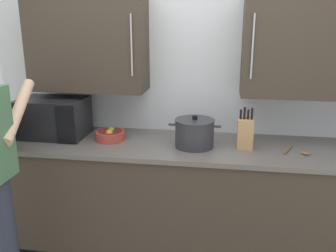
{
  "coord_description": "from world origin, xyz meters",
  "views": [
    {
      "loc": [
        0.24,
        -1.89,
        1.81
      ],
      "look_at": [
        -0.15,
        0.62,
        1.06
      ],
      "focal_mm": 38.99,
      "sensor_mm": 36.0,
      "label": 1
    }
  ],
  "objects_px": {
    "knife_block": "(245,133)",
    "wooden_spoon": "(298,152)",
    "microwave_oven": "(50,118)",
    "stock_pot": "(194,133)",
    "fruit_bowl": "(110,135)"
  },
  "relations": [
    {
      "from": "knife_block",
      "to": "wooden_spoon",
      "type": "bearing_deg",
      "value": -9.89
    },
    {
      "from": "wooden_spoon",
      "to": "knife_block",
      "type": "distance_m",
      "value": 0.38
    },
    {
      "from": "microwave_oven",
      "to": "stock_pot",
      "type": "bearing_deg",
      "value": -3.64
    },
    {
      "from": "stock_pot",
      "to": "wooden_spoon",
      "type": "height_order",
      "value": "stock_pot"
    },
    {
      "from": "stock_pot",
      "to": "fruit_bowl",
      "type": "relative_size",
      "value": 1.67
    },
    {
      "from": "wooden_spoon",
      "to": "fruit_bowl",
      "type": "distance_m",
      "value": 1.38
    },
    {
      "from": "microwave_oven",
      "to": "fruit_bowl",
      "type": "relative_size",
      "value": 3.07
    },
    {
      "from": "knife_block",
      "to": "fruit_bowl",
      "type": "height_order",
      "value": "knife_block"
    },
    {
      "from": "stock_pot",
      "to": "fruit_bowl",
      "type": "distance_m",
      "value": 0.66
    },
    {
      "from": "wooden_spoon",
      "to": "fruit_bowl",
      "type": "xyz_separation_m",
      "value": [
        -1.38,
        0.07,
        0.03
      ]
    },
    {
      "from": "microwave_oven",
      "to": "fruit_bowl",
      "type": "height_order",
      "value": "microwave_oven"
    },
    {
      "from": "microwave_oven",
      "to": "stock_pot",
      "type": "height_order",
      "value": "microwave_oven"
    },
    {
      "from": "wooden_spoon",
      "to": "fruit_bowl",
      "type": "height_order",
      "value": "fruit_bowl"
    },
    {
      "from": "knife_block",
      "to": "fruit_bowl",
      "type": "relative_size",
      "value": 1.33
    },
    {
      "from": "wooden_spoon",
      "to": "knife_block",
      "type": "relative_size",
      "value": 0.64
    }
  ]
}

